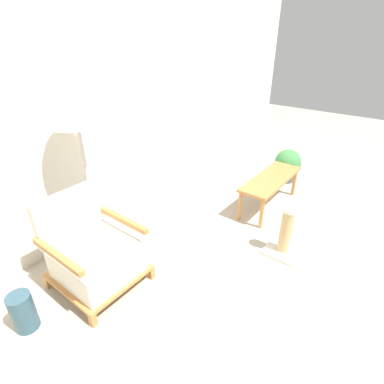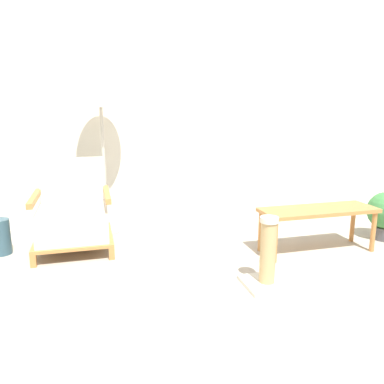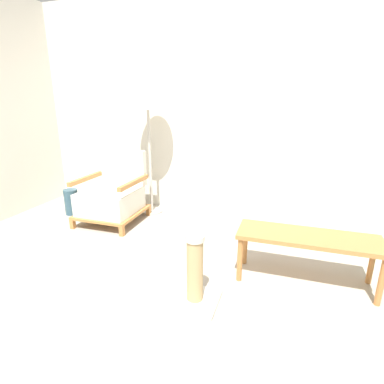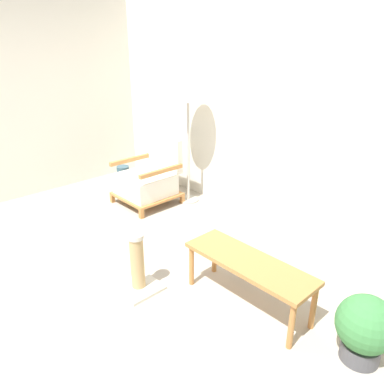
# 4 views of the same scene
# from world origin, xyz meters

# --- Properties ---
(ground_plane) EXTENTS (14.00, 14.00, 0.00)m
(ground_plane) POSITION_xyz_m (0.00, 0.00, 0.00)
(ground_plane) COLOR #A89E8E
(wall_back) EXTENTS (8.00, 0.06, 2.70)m
(wall_back) POSITION_xyz_m (0.00, 2.32, 1.35)
(wall_back) COLOR silver
(wall_back) RESTS_ON ground_plane
(wall_left) EXTENTS (0.06, 8.00, 2.70)m
(wall_left) POSITION_xyz_m (-2.41, 0.50, 1.35)
(wall_left) COLOR silver
(wall_left) RESTS_ON ground_plane
(armchair) EXTENTS (0.71, 0.71, 0.85)m
(armchair) POSITION_xyz_m (-1.05, 1.58, 0.32)
(armchair) COLOR #B2753D
(armchair) RESTS_ON ground_plane
(floor_lamp) EXTENTS (0.49, 0.49, 1.63)m
(floor_lamp) POSITION_xyz_m (-0.73, 1.99, 1.43)
(floor_lamp) COLOR #B7B2A8
(floor_lamp) RESTS_ON ground_plane
(coffee_table) EXTENTS (1.10, 0.37, 0.42)m
(coffee_table) POSITION_xyz_m (1.16, 0.91, 0.37)
(coffee_table) COLOR #B2753D
(coffee_table) RESTS_ON ground_plane
(vase) EXTENTS (0.18, 0.18, 0.33)m
(vase) POSITION_xyz_m (-1.71, 1.61, 0.17)
(vase) COLOR #2D4C5B
(vase) RESTS_ON ground_plane
(potted_plant) EXTENTS (0.39, 0.39, 0.50)m
(potted_plant) POSITION_xyz_m (2.05, 1.03, 0.27)
(potted_plant) COLOR #4C4C51
(potted_plant) RESTS_ON ground_plane
(scratching_post) EXTENTS (0.35, 0.35, 0.54)m
(scratching_post) POSITION_xyz_m (0.39, 0.38, 0.20)
(scratching_post) COLOR beige
(scratching_post) RESTS_ON ground_plane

